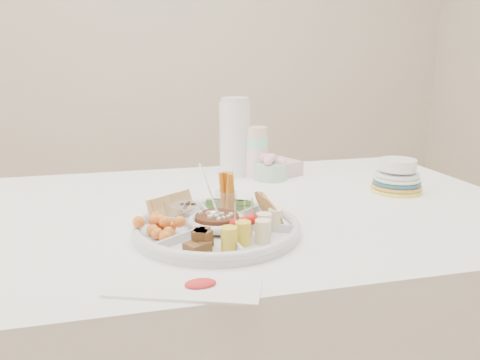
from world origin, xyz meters
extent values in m
cube|color=beige|center=(0.00, 2.00, 1.35)|extent=(4.00, 0.02, 2.70)
cube|color=white|center=(0.00, 0.00, 0.38)|extent=(1.52, 1.02, 0.76)
cylinder|color=white|center=(-0.14, -0.19, 0.78)|extent=(0.50, 0.50, 0.04)
cylinder|color=black|center=(-0.14, -0.19, 0.79)|extent=(0.13, 0.13, 0.04)
cylinder|color=white|center=(0.10, 0.33, 0.87)|extent=(0.09, 0.09, 0.23)
cylinder|color=white|center=(0.04, 0.36, 0.90)|extent=(0.12, 0.12, 0.28)
cylinder|color=#91BC9D|center=(0.14, 0.27, 0.80)|extent=(0.13, 0.13, 0.08)
cube|color=beige|center=(0.17, 0.32, 0.78)|extent=(0.19, 0.18, 0.05)
cylinder|color=yellow|center=(0.47, 0.03, 0.81)|extent=(0.19, 0.19, 0.10)
cube|color=white|center=(-0.25, -0.45, 0.76)|extent=(0.29, 0.18, 0.01)
camera|label=1|loc=(-0.33, -1.20, 1.15)|focal=35.00mm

